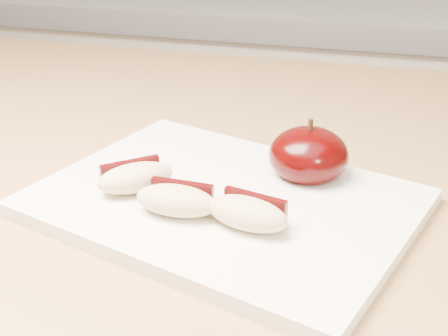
# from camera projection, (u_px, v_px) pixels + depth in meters

# --- Properties ---
(back_cabinet) EXTENTS (2.40, 0.62, 0.94)m
(back_cabinet) POSITION_uv_depth(u_px,v_px,m) (327.00, 200.00, 1.41)
(back_cabinet) COLOR silver
(back_cabinet) RESTS_ON ground
(cutting_board) EXTENTS (0.34, 0.29, 0.01)m
(cutting_board) POSITION_uv_depth(u_px,v_px,m) (224.00, 202.00, 0.51)
(cutting_board) COLOR white
(cutting_board) RESTS_ON island_counter
(apple_half) EXTENTS (0.08, 0.08, 0.06)m
(apple_half) POSITION_uv_depth(u_px,v_px,m) (309.00, 155.00, 0.53)
(apple_half) COLOR black
(apple_half) RESTS_ON cutting_board
(apple_wedge_a) EXTENTS (0.07, 0.07, 0.02)m
(apple_wedge_a) POSITION_uv_depth(u_px,v_px,m) (135.00, 177.00, 0.51)
(apple_wedge_a) COLOR tan
(apple_wedge_a) RESTS_ON cutting_board
(apple_wedge_b) EXTENTS (0.06, 0.03, 0.02)m
(apple_wedge_b) POSITION_uv_depth(u_px,v_px,m) (177.00, 200.00, 0.47)
(apple_wedge_b) COLOR tan
(apple_wedge_b) RESTS_ON cutting_board
(apple_wedge_c) EXTENTS (0.07, 0.05, 0.02)m
(apple_wedge_c) POSITION_uv_depth(u_px,v_px,m) (248.00, 213.00, 0.46)
(apple_wedge_c) COLOR tan
(apple_wedge_c) RESTS_ON cutting_board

